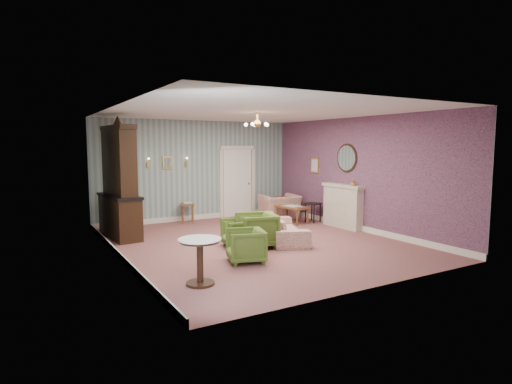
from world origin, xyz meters
TOP-DOWN VIEW (x-y plane):
  - floor at (0.00, 0.00)m, footprint 7.00×7.00m
  - ceiling at (0.00, 0.00)m, footprint 7.00×7.00m
  - wall_back at (0.00, 3.50)m, footprint 6.00×0.00m
  - wall_front at (0.00, -3.50)m, footprint 6.00×0.00m
  - wall_left at (-3.00, 0.00)m, footprint 0.00×7.00m
  - wall_right at (3.00, 0.00)m, footprint 0.00×7.00m
  - wall_right_floral at (2.98, 0.00)m, footprint 0.00×7.00m
  - door at (1.30, 3.46)m, footprint 1.12×0.12m
  - olive_chair_a at (-0.98, -1.25)m, footprint 0.79×0.82m
  - olive_chair_b at (-0.21, -0.34)m, footprint 0.91×0.95m
  - olive_chair_c at (-0.54, -0.13)m, footprint 0.71×0.75m
  - sofa_chintz at (0.67, -0.08)m, footprint 1.23×2.02m
  - wingback_chair at (2.21, 2.46)m, footprint 1.17×0.85m
  - dresser at (-2.54, 2.12)m, footprint 0.74×1.73m
  - fireplace at (2.86, 0.40)m, footprint 0.30×1.40m
  - mantel_vase at (2.84, 0.00)m, footprint 0.15×0.15m
  - oval_mirror at (2.96, 0.40)m, footprint 0.04×0.76m
  - framed_print at (2.97, 1.75)m, footprint 0.04×0.34m
  - coffee_table at (2.10, 1.65)m, footprint 0.69×1.03m
  - side_table_black at (2.65, 1.40)m, footprint 0.46×0.46m
  - pedestal_table at (-2.22, -2.03)m, footprint 0.81×0.81m
  - nesting_table at (-0.45, 3.15)m, footprint 0.47×0.54m
  - gilt_mirror_back at (-0.90, 3.46)m, footprint 0.28×0.06m
  - sconce_left at (-1.45, 3.44)m, footprint 0.16×0.12m
  - sconce_right at (-0.35, 3.44)m, footprint 0.16×0.12m
  - chandelier at (0.00, 0.00)m, footprint 0.56×0.56m
  - burgundy_cushion at (2.16, 2.31)m, footprint 0.41×0.28m

SIDE VIEW (x-z plane):
  - floor at x=0.00m, z-range 0.00..0.00m
  - coffee_table at x=2.10m, z-range 0.00..0.48m
  - side_table_black at x=2.65m, z-range 0.00..0.56m
  - nesting_table at x=-0.45m, z-range 0.00..0.60m
  - olive_chair_c at x=-0.54m, z-range 0.00..0.67m
  - olive_chair_a at x=-0.98m, z-range 0.00..0.69m
  - pedestal_table at x=-2.22m, z-range 0.00..0.74m
  - sofa_chintz at x=0.67m, z-range 0.00..0.76m
  - olive_chair_b at x=-0.21m, z-range 0.00..0.81m
  - wingback_chair at x=2.21m, z-range 0.00..0.94m
  - burgundy_cushion at x=2.16m, z-range 0.28..0.68m
  - fireplace at x=2.86m, z-range 0.00..1.16m
  - door at x=1.30m, z-range 0.00..2.16m
  - mantel_vase at x=2.84m, z-range 1.16..1.31m
  - dresser at x=-2.54m, z-range 0.00..2.81m
  - wall_back at x=0.00m, z-range -1.55..4.45m
  - wall_front at x=0.00m, z-range -1.55..4.45m
  - wall_left at x=-3.00m, z-range -2.05..4.95m
  - wall_right at x=3.00m, z-range -2.05..4.95m
  - wall_right_floral at x=2.98m, z-range -2.05..4.95m
  - framed_print at x=2.97m, z-range 1.39..1.81m
  - gilt_mirror_back at x=-0.90m, z-range 1.52..1.88m
  - sconce_left at x=-1.45m, z-range 1.55..1.85m
  - sconce_right at x=-0.35m, z-range 1.55..1.85m
  - oval_mirror at x=2.96m, z-range 1.43..2.27m
  - chandelier at x=0.00m, z-range 2.45..2.81m
  - ceiling at x=0.00m, z-range 2.90..2.90m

